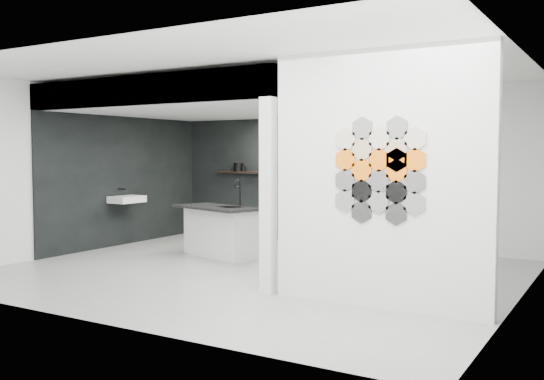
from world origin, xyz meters
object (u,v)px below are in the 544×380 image
at_px(kettle, 322,169).
at_px(bottle_dark, 278,168).
at_px(utensil_cup, 244,169).
at_px(wall_basin, 127,199).
at_px(glass_vase, 347,169).
at_px(glass_bowl, 347,170).
at_px(partition_panel, 380,179).
at_px(kitchen_island, 220,231).
at_px(stockpot, 238,167).

distance_m(kettle, bottle_dark, 0.94).
distance_m(bottle_dark, utensil_cup, 0.80).
relative_size(wall_basin, glass_vase, 4.19).
bearing_deg(glass_bowl, partition_panel, -61.77).
height_order(kitchen_island, kettle, kettle).
height_order(stockpot, bottle_dark, bottle_dark).
height_order(partition_panel, glass_bowl, partition_panel).
bearing_deg(kitchen_island, utensil_cup, 131.35).
height_order(kettle, utensil_cup, kettle).
xyz_separation_m(wall_basin, kettle, (2.90, 2.07, 0.54)).
relative_size(kettle, glass_vase, 1.13).
bearing_deg(stockpot, kettle, 0.00).
bearing_deg(bottle_dark, glass_bowl, 0.00).
relative_size(stockpot, glass_vase, 1.37).
bearing_deg(bottle_dark, stockpot, 180.00).
height_order(wall_basin, stockpot, stockpot).
bearing_deg(utensil_cup, stockpot, 180.00).
bearing_deg(kettle, glass_vase, -1.14).
height_order(kitchen_island, utensil_cup, utensil_cup).
relative_size(glass_bowl, utensil_cup, 1.27).
distance_m(kitchen_island, kettle, 2.45).
height_order(partition_panel, bottle_dark, partition_panel).
relative_size(partition_panel, glass_bowl, 20.86).
bearing_deg(partition_panel, glass_bowl, 118.23).
height_order(stockpot, glass_vase, stockpot).
distance_m(kitchen_island, bottle_dark, 2.32).
bearing_deg(glass_bowl, wall_basin, -148.65).
xyz_separation_m(wall_basin, utensil_cup, (1.16, 2.07, 0.52)).
height_order(partition_panel, utensil_cup, partition_panel).
bearing_deg(utensil_cup, kitchen_island, -66.25).
xyz_separation_m(stockpot, kettle, (1.86, 0.00, -0.01)).
distance_m(wall_basin, glass_vase, 4.01).
xyz_separation_m(kitchen_island, bottle_dark, (-0.13, 2.10, 0.98)).
distance_m(partition_panel, bottle_dark, 5.22).
relative_size(partition_panel, glass_vase, 19.57).
bearing_deg(stockpot, bottle_dark, 0.00).
xyz_separation_m(kitchen_island, glass_vase, (1.31, 2.10, 0.97)).
xyz_separation_m(kettle, glass_vase, (0.49, 0.00, 0.00)).
distance_m(partition_panel, glass_vase, 4.39).
bearing_deg(kitchen_island, glass_bowl, 75.65).
relative_size(kitchen_island, stockpot, 8.63).
xyz_separation_m(kettle, utensil_cup, (-1.74, 0.00, -0.02)).
bearing_deg(glass_vase, glass_bowl, 0.00).
relative_size(stockpot, utensil_cup, 1.86).
relative_size(bottle_dark, utensil_cup, 1.58).
bearing_deg(stockpot, glass_vase, 0.00).
xyz_separation_m(kettle, bottle_dark, (-0.94, 0.00, 0.01)).
distance_m(glass_bowl, bottle_dark, 1.44).
distance_m(stockpot, kettle, 1.86).
xyz_separation_m(partition_panel, utensil_cup, (-4.31, 3.87, -0.03)).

